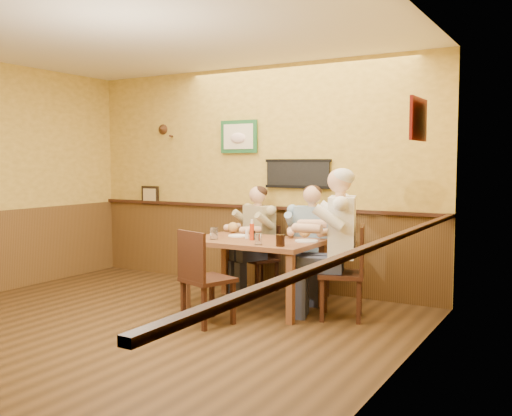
{
  "coord_description": "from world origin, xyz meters",
  "views": [
    {
      "loc": [
        3.71,
        -3.81,
        1.59
      ],
      "look_at": [
        0.64,
        1.45,
        1.1
      ],
      "focal_mm": 40.0,
      "sensor_mm": 36.0,
      "label": 1
    }
  ],
  "objects_px": {
    "diner_tan_shirt": "(259,244)",
    "dining_table": "(254,248)",
    "chair_back_left": "(259,258)",
    "diner_white_elder": "(342,252)",
    "chair_back_right": "(312,263)",
    "water_glass_left": "(214,233)",
    "pepper_shaker": "(254,235)",
    "diner_blue_polo": "(312,248)",
    "water_glass_mid": "(258,239)",
    "chair_right_end": "(342,272)",
    "salt_shaker": "(247,234)",
    "chair_near_side": "(208,277)",
    "cola_tumbler": "(280,240)",
    "hot_sauce_bottle": "(252,231)"
  },
  "relations": [
    {
      "from": "chair_near_side",
      "to": "dining_table",
      "type": "bearing_deg",
      "value": -76.19
    },
    {
      "from": "chair_back_left",
      "to": "salt_shaker",
      "type": "xyz_separation_m",
      "value": [
        0.24,
        -0.7,
        0.39
      ]
    },
    {
      "from": "chair_right_end",
      "to": "water_glass_mid",
      "type": "relative_size",
      "value": 8.5
    },
    {
      "from": "diner_white_elder",
      "to": "water_glass_left",
      "type": "height_order",
      "value": "diner_white_elder"
    },
    {
      "from": "chair_near_side",
      "to": "diner_blue_polo",
      "type": "height_order",
      "value": "diner_blue_polo"
    },
    {
      "from": "chair_back_right",
      "to": "water_glass_left",
      "type": "xyz_separation_m",
      "value": [
        -0.77,
        -0.89,
        0.4
      ]
    },
    {
      "from": "water_glass_mid",
      "to": "chair_back_right",
      "type": "bearing_deg",
      "value": 82.03
    },
    {
      "from": "chair_back_right",
      "to": "chair_near_side",
      "type": "xyz_separation_m",
      "value": [
        -0.44,
        -1.47,
        0.05
      ]
    },
    {
      "from": "diner_blue_polo",
      "to": "water_glass_mid",
      "type": "xyz_separation_m",
      "value": [
        -0.14,
        -1.01,
        0.21
      ]
    },
    {
      "from": "water_glass_left",
      "to": "diner_white_elder",
      "type": "bearing_deg",
      "value": 10.99
    },
    {
      "from": "chair_back_right",
      "to": "diner_white_elder",
      "type": "distance_m",
      "value": 0.92
    },
    {
      "from": "chair_back_right",
      "to": "water_glass_left",
      "type": "distance_m",
      "value": 1.24
    },
    {
      "from": "chair_back_right",
      "to": "salt_shaker",
      "type": "xyz_separation_m",
      "value": [
        -0.49,
        -0.65,
        0.38
      ]
    },
    {
      "from": "chair_near_side",
      "to": "cola_tumbler",
      "type": "distance_m",
      "value": 0.81
    },
    {
      "from": "dining_table",
      "to": "diner_white_elder",
      "type": "height_order",
      "value": "diner_white_elder"
    },
    {
      "from": "dining_table",
      "to": "cola_tumbler",
      "type": "distance_m",
      "value": 0.59
    },
    {
      "from": "chair_back_left",
      "to": "dining_table",
      "type": "bearing_deg",
      "value": -41.51
    },
    {
      "from": "cola_tumbler",
      "to": "diner_tan_shirt",
      "type": "bearing_deg",
      "value": 129.05
    },
    {
      "from": "diner_tan_shirt",
      "to": "dining_table",
      "type": "bearing_deg",
      "value": -41.51
    },
    {
      "from": "diner_tan_shirt",
      "to": "diner_white_elder",
      "type": "distance_m",
      "value": 1.51
    },
    {
      "from": "chair_back_left",
      "to": "diner_white_elder",
      "type": "relative_size",
      "value": 0.59
    },
    {
      "from": "water_glass_mid",
      "to": "cola_tumbler",
      "type": "height_order",
      "value": "cola_tumbler"
    },
    {
      "from": "chair_back_right",
      "to": "water_glass_mid",
      "type": "relative_size",
      "value": 7.37
    },
    {
      "from": "diner_tan_shirt",
      "to": "diner_white_elder",
      "type": "bearing_deg",
      "value": -4.0
    },
    {
      "from": "cola_tumbler",
      "to": "hot_sauce_bottle",
      "type": "height_order",
      "value": "hot_sauce_bottle"
    },
    {
      "from": "chair_right_end",
      "to": "diner_white_elder",
      "type": "height_order",
      "value": "diner_white_elder"
    },
    {
      "from": "water_glass_left",
      "to": "pepper_shaker",
      "type": "height_order",
      "value": "water_glass_left"
    },
    {
      "from": "dining_table",
      "to": "chair_back_left",
      "type": "bearing_deg",
      "value": 116.16
    },
    {
      "from": "chair_right_end",
      "to": "diner_white_elder",
      "type": "relative_size",
      "value": 0.7
    },
    {
      "from": "dining_table",
      "to": "chair_near_side",
      "type": "bearing_deg",
      "value": -94.83
    },
    {
      "from": "chair_back_right",
      "to": "water_glass_left",
      "type": "relative_size",
      "value": 6.4
    },
    {
      "from": "salt_shaker",
      "to": "chair_near_side",
      "type": "bearing_deg",
      "value": -86.62
    },
    {
      "from": "diner_tan_shirt",
      "to": "chair_right_end",
      "type": "bearing_deg",
      "value": -4.0
    },
    {
      "from": "diner_white_elder",
      "to": "chair_back_right",
      "type": "bearing_deg",
      "value": -153.53
    },
    {
      "from": "diner_white_elder",
      "to": "dining_table",
      "type": "bearing_deg",
      "value": -104.5
    },
    {
      "from": "dining_table",
      "to": "diner_tan_shirt",
      "type": "height_order",
      "value": "diner_tan_shirt"
    },
    {
      "from": "chair_near_side",
      "to": "pepper_shaker",
      "type": "xyz_separation_m",
      "value": [
        0.08,
        0.74,
        0.33
      ]
    },
    {
      "from": "dining_table",
      "to": "chair_back_right",
      "type": "height_order",
      "value": "chair_back_right"
    },
    {
      "from": "diner_white_elder",
      "to": "hot_sauce_bottle",
      "type": "relative_size",
      "value": 6.82
    },
    {
      "from": "salt_shaker",
      "to": "diner_tan_shirt",
      "type": "bearing_deg",
      "value": 109.28
    },
    {
      "from": "chair_right_end",
      "to": "cola_tumbler",
      "type": "bearing_deg",
      "value": -72.41
    },
    {
      "from": "diner_blue_polo",
      "to": "dining_table",
      "type": "bearing_deg",
      "value": -131.9
    },
    {
      "from": "chair_near_side",
      "to": "water_glass_mid",
      "type": "height_order",
      "value": "chair_near_side"
    },
    {
      "from": "chair_right_end",
      "to": "cola_tumbler",
      "type": "xyz_separation_m",
      "value": [
        -0.51,
        -0.37,
        0.33
      ]
    },
    {
      "from": "water_glass_left",
      "to": "diner_tan_shirt",
      "type": "bearing_deg",
      "value": 88.05
    },
    {
      "from": "chair_right_end",
      "to": "diner_tan_shirt",
      "type": "height_order",
      "value": "diner_tan_shirt"
    },
    {
      "from": "chair_back_right",
      "to": "cola_tumbler",
      "type": "xyz_separation_m",
      "value": [
        0.1,
        -0.99,
        0.39
      ]
    },
    {
      "from": "chair_back_left",
      "to": "water_glass_mid",
      "type": "distance_m",
      "value": 1.27
    },
    {
      "from": "chair_near_side",
      "to": "water_glass_left",
      "type": "height_order",
      "value": "chair_near_side"
    },
    {
      "from": "chair_near_side",
      "to": "chair_back_right",
      "type": "bearing_deg",
      "value": -88.09
    }
  ]
}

